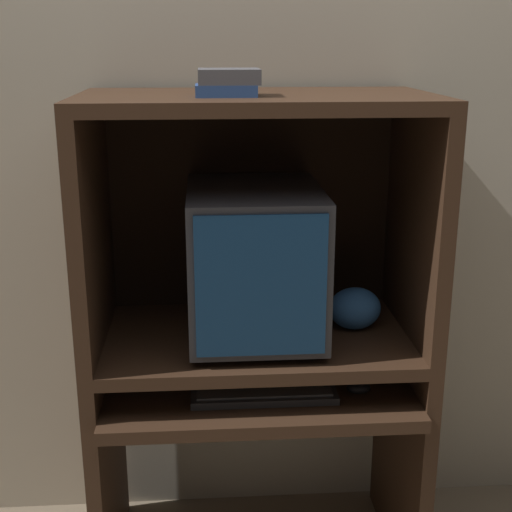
{
  "coord_description": "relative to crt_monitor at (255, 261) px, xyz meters",
  "views": [
    {
      "loc": [
        -0.14,
        -1.61,
        1.56
      ],
      "look_at": [
        -0.0,
        0.26,
        0.98
      ],
      "focal_mm": 50.0,
      "sensor_mm": 36.0,
      "label": 1
    }
  ],
  "objects": [
    {
      "name": "keyboard",
      "position": [
        0.01,
        -0.13,
        -0.33
      ],
      "size": [
        0.39,
        0.13,
        0.03
      ],
      "color": "#2D2D30",
      "rests_on": "desk_base"
    },
    {
      "name": "desk_monitor_shelf",
      "position": [
        0.01,
        0.01,
        -0.25
      ],
      "size": [
        0.93,
        0.53,
        0.13
      ],
      "color": "#382316",
      "rests_on": "desk_base"
    },
    {
      "name": "mouse",
      "position": [
        0.28,
        -0.13,
        -0.33
      ],
      "size": [
        0.07,
        0.05,
        0.03
      ],
      "color": "black",
      "rests_on": "desk_base"
    },
    {
      "name": "book_stack",
      "position": [
        -0.07,
        -0.07,
        0.48
      ],
      "size": [
        0.16,
        0.13,
        0.07
      ],
      "color": "navy",
      "rests_on": "hutch_upper"
    },
    {
      "name": "wall_back",
      "position": [
        0.01,
        0.33,
        0.33
      ],
      "size": [
        6.0,
        0.06,
        2.6
      ],
      "color": "#B2A893",
      "rests_on": "ground_plane"
    },
    {
      "name": "desk_base",
      "position": [
        0.01,
        -0.03,
        -0.57
      ],
      "size": [
        0.93,
        0.57,
        0.63
      ],
      "color": "#382316",
      "rests_on": "ground_plane"
    },
    {
      "name": "crt_monitor",
      "position": [
        0.0,
        0.0,
        0.0
      ],
      "size": [
        0.36,
        0.45,
        0.42
      ],
      "color": "#333338",
      "rests_on": "desk_monitor_shelf"
    },
    {
      "name": "snack_bag",
      "position": [
        0.29,
        0.02,
        -0.16
      ],
      "size": [
        0.15,
        0.11,
        0.12
      ],
      "color": "#336BB7",
      "rests_on": "desk_monitor_shelf"
    },
    {
      "name": "hutch_upper",
      "position": [
        0.01,
        0.04,
        0.22
      ],
      "size": [
        0.93,
        0.53,
        0.67
      ],
      "color": "#382316",
      "rests_on": "desk_monitor_shelf"
    }
  ]
}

